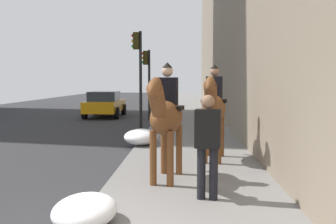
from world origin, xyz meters
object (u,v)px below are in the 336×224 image
at_px(traffic_light_near_curb, 139,64).
at_px(traffic_light_far_curb, 147,73).
at_px(pedestrian_greeting, 208,140).
at_px(mounted_horse_near, 166,116).
at_px(mounted_horse_far, 214,107).
at_px(car_near_lane, 105,104).

relative_size(traffic_light_near_curb, traffic_light_far_curb, 1.14).
distance_m(pedestrian_greeting, traffic_light_far_curb, 13.44).
distance_m(mounted_horse_near, traffic_light_far_curb, 12.18).
height_order(mounted_horse_far, traffic_light_far_curb, traffic_light_far_curb).
bearing_deg(car_near_lane, traffic_light_near_curb, -154.15).
xyz_separation_m(car_near_lane, traffic_light_near_curb, (-5.17, -2.57, 1.99)).
height_order(mounted_horse_far, pedestrian_greeting, mounted_horse_far).
bearing_deg(mounted_horse_near, traffic_light_far_curb, -163.22).
xyz_separation_m(mounted_horse_far, car_near_lane, (11.91, 5.22, -0.67)).
bearing_deg(traffic_light_far_curb, pedestrian_greeting, -170.04).
bearing_deg(mounted_horse_far, traffic_light_near_curb, -148.88).
bearing_deg(traffic_light_near_curb, car_near_lane, 26.41).
bearing_deg(mounted_horse_far, mounted_horse_near, -19.35).
height_order(traffic_light_near_curb, traffic_light_far_curb, traffic_light_near_curb).
relative_size(pedestrian_greeting, traffic_light_near_curb, 0.42).
bearing_deg(mounted_horse_near, mounted_horse_far, 160.31).
relative_size(mounted_horse_near, mounted_horse_far, 0.98).
height_order(car_near_lane, traffic_light_far_curb, traffic_light_far_curb).
bearing_deg(pedestrian_greeting, traffic_light_far_curb, 19.56).
height_order(mounted_horse_near, traffic_light_far_curb, traffic_light_far_curb).
relative_size(mounted_horse_near, traffic_light_near_curb, 0.56).
height_order(mounted_horse_far, traffic_light_near_curb, traffic_light_near_curb).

